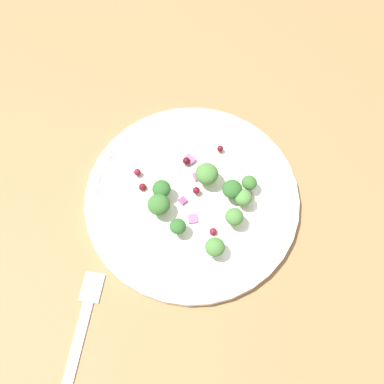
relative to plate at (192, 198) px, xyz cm
name	(u,v)px	position (x,y,z in cm)	size (l,w,h in cm)	color
ground_plane	(208,213)	(2.41, 0.68, -1.86)	(180.00, 180.00, 2.00)	olive
plate	(192,198)	(0.00, 0.00, 0.00)	(27.75, 27.75, 1.70)	white
dressing_pool	(192,197)	(0.00, 0.00, 0.44)	(16.10, 16.10, 0.20)	white
broccoli_floret_0	(215,247)	(7.30, -2.98, 2.17)	(2.39, 2.39, 2.42)	#9EC684
broccoli_floret_1	(249,183)	(4.03, 6.17, 2.08)	(1.98, 1.98, 2.00)	#9EC684
broccoli_floret_2	(207,174)	(-0.35, 2.85, 2.58)	(2.93, 2.93, 2.97)	#9EC684
broccoli_floret_3	(234,217)	(6.15, 1.37, 2.42)	(2.26, 2.26, 2.28)	#ADD18E
broccoli_floret_4	(232,189)	(3.38, 3.73, 2.56)	(2.53, 2.53, 2.56)	#8EB77A
broccoli_floret_5	(243,198)	(5.05, 4.05, 2.33)	(2.17, 2.17, 2.19)	#8EB77A
broccoli_floret_6	(159,205)	(-1.28, -4.40, 2.46)	(2.78, 2.78, 2.82)	#ADD18E
broccoli_floret_7	(162,189)	(-2.67, -2.73, 2.47)	(2.35, 2.35, 2.37)	#9EC684
broccoli_floret_8	(180,229)	(2.79, -4.52, 2.32)	(2.01, 2.01, 2.03)	#8EB77A
cranberry_0	(249,195)	(4.98, 5.20, 1.34)	(1.00, 1.00, 1.00)	maroon
cranberry_1	(137,172)	(-7.11, -3.16, 1.23)	(0.93, 0.93, 0.93)	maroon
cranberry_2	(143,187)	(-5.14, -3.96, 0.92)	(0.99, 0.99, 0.99)	maroon
cranberry_3	(213,232)	(5.45, -1.42, 0.88)	(0.96, 0.96, 0.96)	maroon
cranberry_4	(186,161)	(-4.03, 2.67, 1.28)	(0.99, 0.99, 0.99)	#4C0A14
cranberry_5	(220,149)	(-2.39, 7.30, 1.18)	(0.87, 0.87, 0.87)	maroon
cranberry_6	(195,191)	(0.05, 0.52, 1.39)	(0.93, 0.93, 0.93)	maroon
onion_bit_0	(198,176)	(-1.55, 2.48, 0.68)	(1.13, 1.22, 0.47)	#934C84
onion_bit_1	(190,159)	(-4.05, 3.35, 0.94)	(1.36, 0.96, 0.39)	#A35B93
onion_bit_2	(195,222)	(2.91, -2.07, 0.62)	(1.16, 1.18, 0.55)	#A35B93
onion_bit_3	(183,201)	(-0.25, -1.37, 0.76)	(0.86, 0.91, 0.51)	#843D75
fork	(78,340)	(4.25, -21.65, -0.61)	(12.90, 15.74, 0.50)	silver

